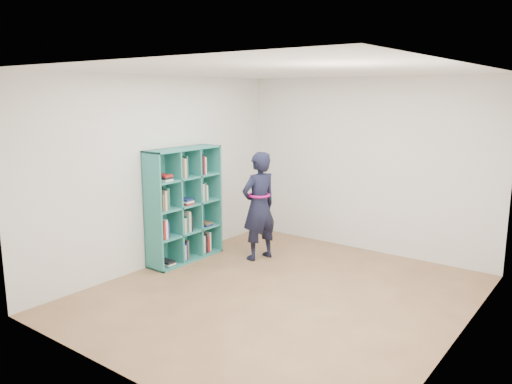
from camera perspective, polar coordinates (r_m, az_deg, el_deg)
The scene contains 9 objects.
floor at distance 6.08m, azimuth 2.74°, elevation -11.61°, with size 4.50×4.50×0.00m, color brown.
ceiling at distance 5.61m, azimuth 2.99°, elevation 13.69°, with size 4.50×4.50×0.00m, color white.
wall_left at distance 7.01m, azimuth -10.82°, elevation 2.33°, with size 0.02×4.50×2.60m, color white.
wall_right at distance 4.90m, azimuth 22.63°, elevation -2.10°, with size 0.02×4.50×2.60m, color white.
wall_back at distance 7.65m, azimuth 12.37°, elevation 3.00°, with size 4.00×0.02×2.60m, color white.
wall_front at distance 4.09m, azimuth -15.20°, elevation -4.14°, with size 4.00×0.02×2.60m, color white.
bookshelf at distance 7.15m, azimuth -8.38°, elevation -1.58°, with size 0.35×1.21×1.61m.
person at distance 7.11m, azimuth 0.34°, elevation -1.60°, with size 0.51×0.65×1.56m.
smartphone at distance 7.24m, azimuth 0.19°, elevation -0.55°, with size 0.01×0.09×0.13m.
Camera 1 is at (3.14, -4.65, 2.35)m, focal length 35.00 mm.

